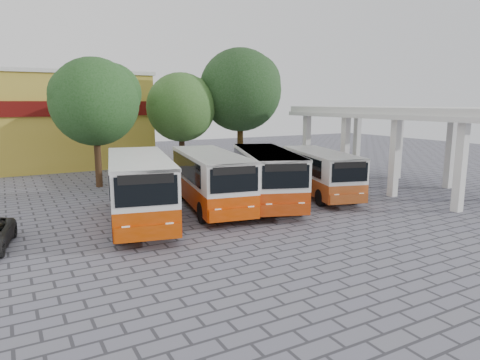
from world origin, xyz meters
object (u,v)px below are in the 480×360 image
bus_far_left (139,184)px  bus_centre_left (210,177)px  bus_far_right (320,170)px  bus_centre_right (267,173)px

bus_far_left → bus_centre_left: 4.17m
bus_centre_left → bus_far_right: 7.26m
bus_centre_right → bus_far_right: 4.06m
bus_centre_right → bus_far_right: size_ratio=1.11×
bus_centre_right → bus_far_right: bearing=23.2°
bus_far_right → bus_far_left: bearing=-162.0°
bus_far_right → bus_centre_left: bearing=-167.0°
bus_centre_right → bus_centre_left: bearing=-170.4°
bus_far_left → bus_far_right: size_ratio=1.14×
bus_far_left → bus_centre_left: size_ratio=1.06×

